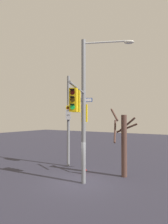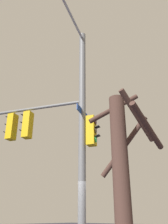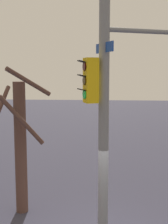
{
  "view_description": "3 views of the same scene",
  "coord_description": "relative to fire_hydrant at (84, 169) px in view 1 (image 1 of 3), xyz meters",
  "views": [
    {
      "loc": [
        7.01,
        -10.53,
        4.0
      ],
      "look_at": [
        0.14,
        0.32,
        4.35
      ],
      "focal_mm": 32.84,
      "sensor_mm": 36.0,
      "label": 1
    },
    {
      "loc": [
        6.48,
        5.71,
        1.42
      ],
      "look_at": [
        0.66,
        0.5,
        4.82
      ],
      "focal_mm": 38.5,
      "sensor_mm": 36.0,
      "label": 2
    },
    {
      "loc": [
        -7.49,
        -0.02,
        4.52
      ],
      "look_at": [
        0.17,
        0.55,
        3.49
      ],
      "focal_mm": 49.68,
      "sensor_mm": 36.0,
      "label": 3
    }
  ],
  "objects": [
    {
      "name": "secondary_pole_assembly",
      "position": [
        -2.27,
        1.18,
        3.64
      ],
      "size": [
        0.64,
        0.75,
        7.47
      ],
      "rotation": [
        0.0,
        0.0,
        5.32
      ],
      "color": "slate",
      "rests_on": "ground"
    },
    {
      "name": "main_signal_pole_assembly",
      "position": [
        1.47,
        -2.3,
        4.46
      ],
      "size": [
        3.39,
        5.02,
        8.82
      ],
      "rotation": [
        0.0,
        0.0,
        5.13
      ],
      "color": "slate",
      "rests_on": "ground"
    },
    {
      "name": "fire_hydrant",
      "position": [
        0.0,
        0.0,
        0.0
      ],
      "size": [
        0.38,
        0.24,
        0.73
      ],
      "color": "red",
      "rests_on": "ground"
    },
    {
      "name": "bare_tree_behind_pole",
      "position": [
        2.62,
        0.89,
        1.97
      ],
      "size": [
        1.71,
        1.9,
        4.64
      ],
      "color": "#4E352E",
      "rests_on": "ground"
    },
    {
      "name": "ground_plane",
      "position": [
        0.81,
        -1.81,
        -0.34
      ],
      "size": [
        80.0,
        80.0,
        0.0
      ],
      "primitive_type": "plane",
      "color": "#312F3E"
    }
  ]
}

